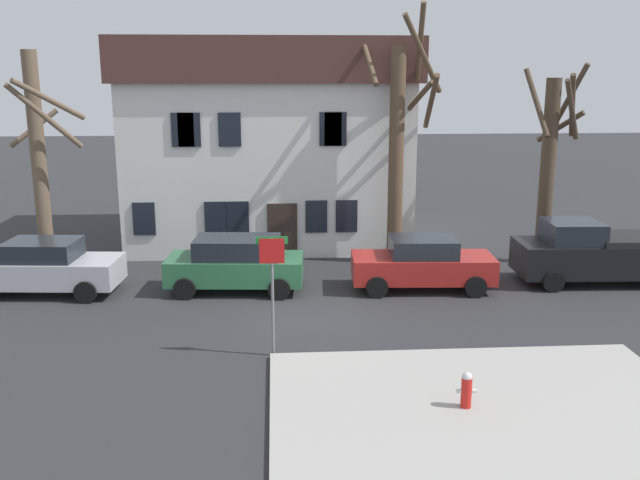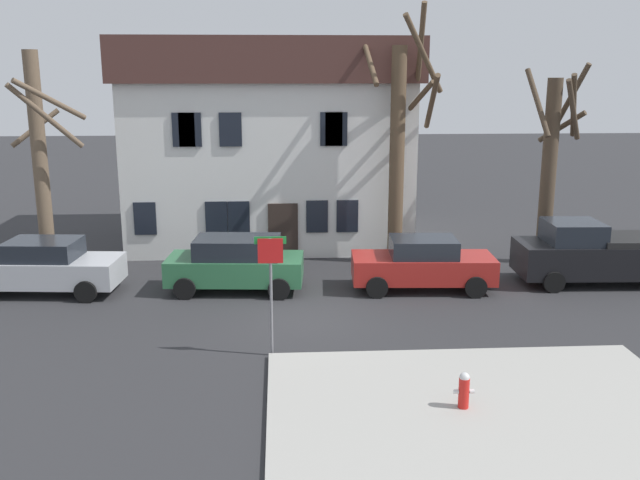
{
  "view_description": "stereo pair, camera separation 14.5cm",
  "coord_description": "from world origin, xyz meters",
  "px_view_note": "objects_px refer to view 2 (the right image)",
  "views": [
    {
      "loc": [
        -0.77,
        -18.73,
        6.78
      ],
      "look_at": [
        0.63,
        2.37,
        1.7
      ],
      "focal_mm": 39.21,
      "sensor_mm": 36.0,
      "label": 1
    },
    {
      "loc": [
        -0.62,
        -18.74,
        6.78
      ],
      "look_at": [
        0.63,
        2.37,
        1.7
      ],
      "focal_mm": 39.21,
      "sensor_mm": 36.0,
      "label": 2
    }
  ],
  "objects_px": {
    "car_red_sedan": "(423,264)",
    "car_silver_sedan": "(45,267)",
    "car_green_wagon": "(236,263)",
    "tree_bare_mid": "(400,143)",
    "tree_bare_near": "(41,160)",
    "building_main": "(270,140)",
    "fire_hydrant": "(464,389)",
    "tree_bare_far": "(551,161)",
    "street_sign_pole": "(271,274)",
    "pickup_truck_black": "(599,254)"
  },
  "relations": [
    {
      "from": "building_main",
      "to": "car_silver_sedan",
      "type": "distance_m",
      "value": 10.6
    },
    {
      "from": "building_main",
      "to": "car_red_sedan",
      "type": "height_order",
      "value": "building_main"
    },
    {
      "from": "tree_bare_mid",
      "to": "tree_bare_far",
      "type": "distance_m",
      "value": 5.42
    },
    {
      "from": "tree_bare_mid",
      "to": "car_red_sedan",
      "type": "xyz_separation_m",
      "value": [
        0.27,
        -3.26,
        -3.54
      ]
    },
    {
      "from": "street_sign_pole",
      "to": "pickup_truck_black",
      "type": "bearing_deg",
      "value": 27.07
    },
    {
      "from": "tree_bare_mid",
      "to": "pickup_truck_black",
      "type": "relative_size",
      "value": 1.66
    },
    {
      "from": "tree_bare_mid",
      "to": "car_green_wagon",
      "type": "height_order",
      "value": "tree_bare_mid"
    },
    {
      "from": "tree_bare_mid",
      "to": "car_silver_sedan",
      "type": "distance_m",
      "value": 12.51
    },
    {
      "from": "building_main",
      "to": "car_green_wagon",
      "type": "height_order",
      "value": "building_main"
    },
    {
      "from": "car_silver_sedan",
      "to": "pickup_truck_black",
      "type": "height_order",
      "value": "pickup_truck_black"
    },
    {
      "from": "tree_bare_near",
      "to": "fire_hydrant",
      "type": "distance_m",
      "value": 16.32
    },
    {
      "from": "tree_bare_far",
      "to": "fire_hydrant",
      "type": "bearing_deg",
      "value": -117.8
    },
    {
      "from": "tree_bare_far",
      "to": "fire_hydrant",
      "type": "height_order",
      "value": "tree_bare_far"
    },
    {
      "from": "tree_bare_near",
      "to": "street_sign_pole",
      "type": "height_order",
      "value": "tree_bare_near"
    },
    {
      "from": "tree_bare_near",
      "to": "car_green_wagon",
      "type": "height_order",
      "value": "tree_bare_near"
    },
    {
      "from": "street_sign_pole",
      "to": "car_green_wagon",
      "type": "bearing_deg",
      "value": 102.34
    },
    {
      "from": "fire_hydrant",
      "to": "tree_bare_near",
      "type": "bearing_deg",
      "value": 136.8
    },
    {
      "from": "car_green_wagon",
      "to": "tree_bare_far",
      "type": "bearing_deg",
      "value": 13.8
    },
    {
      "from": "tree_bare_near",
      "to": "car_green_wagon",
      "type": "relative_size",
      "value": 1.71
    },
    {
      "from": "tree_bare_far",
      "to": "car_silver_sedan",
      "type": "distance_m",
      "value": 17.44
    },
    {
      "from": "tree_bare_mid",
      "to": "fire_hydrant",
      "type": "bearing_deg",
      "value": -92.83
    },
    {
      "from": "tree_bare_near",
      "to": "street_sign_pole",
      "type": "relative_size",
      "value": 2.5
    },
    {
      "from": "tree_bare_far",
      "to": "tree_bare_near",
      "type": "bearing_deg",
      "value": -178.87
    },
    {
      "from": "fire_hydrant",
      "to": "pickup_truck_black",
      "type": "bearing_deg",
      "value": 52.11
    },
    {
      "from": "car_green_wagon",
      "to": "building_main",
      "type": "bearing_deg",
      "value": 81.86
    },
    {
      "from": "tree_bare_near",
      "to": "car_green_wagon",
      "type": "distance_m",
      "value": 7.59
    },
    {
      "from": "car_silver_sedan",
      "to": "car_green_wagon",
      "type": "relative_size",
      "value": 1.1
    },
    {
      "from": "tree_bare_mid",
      "to": "street_sign_pole",
      "type": "bearing_deg",
      "value": -118.23
    },
    {
      "from": "tree_bare_mid",
      "to": "car_silver_sedan",
      "type": "xyz_separation_m",
      "value": [
        -11.64,
        -2.91,
        -3.53
      ]
    },
    {
      "from": "tree_bare_far",
      "to": "pickup_truck_black",
      "type": "bearing_deg",
      "value": -72.67
    },
    {
      "from": "building_main",
      "to": "car_red_sedan",
      "type": "xyz_separation_m",
      "value": [
        4.88,
        -7.58,
        -3.25
      ]
    },
    {
      "from": "car_green_wagon",
      "to": "pickup_truck_black",
      "type": "relative_size",
      "value": 0.8
    },
    {
      "from": "tree_bare_mid",
      "to": "car_green_wagon",
      "type": "bearing_deg",
      "value": -151.85
    },
    {
      "from": "fire_hydrant",
      "to": "street_sign_pole",
      "type": "bearing_deg",
      "value": 140.6
    },
    {
      "from": "tree_bare_mid",
      "to": "pickup_truck_black",
      "type": "height_order",
      "value": "tree_bare_mid"
    },
    {
      "from": "fire_hydrant",
      "to": "car_red_sedan",
      "type": "bearing_deg",
      "value": 84.21
    },
    {
      "from": "fire_hydrant",
      "to": "street_sign_pole",
      "type": "distance_m",
      "value": 5.31
    },
    {
      "from": "pickup_truck_black",
      "to": "street_sign_pole",
      "type": "xyz_separation_m",
      "value": [
        -10.67,
        -5.45,
        1.08
      ]
    },
    {
      "from": "tree_bare_far",
      "to": "car_red_sedan",
      "type": "bearing_deg",
      "value": -150.03
    },
    {
      "from": "car_red_sedan",
      "to": "car_silver_sedan",
      "type": "bearing_deg",
      "value": 178.33
    },
    {
      "from": "pickup_truck_black",
      "to": "car_green_wagon",
      "type": "bearing_deg",
      "value": -179.45
    },
    {
      "from": "building_main",
      "to": "street_sign_pole",
      "type": "relative_size",
      "value": 3.78
    },
    {
      "from": "tree_bare_mid",
      "to": "car_green_wagon",
      "type": "distance_m",
      "value": 7.3
    },
    {
      "from": "tree_bare_mid",
      "to": "tree_bare_far",
      "type": "relative_size",
      "value": 1.27
    },
    {
      "from": "tree_bare_far",
      "to": "fire_hydrant",
      "type": "relative_size",
      "value": 9.31
    },
    {
      "from": "car_green_wagon",
      "to": "car_red_sedan",
      "type": "distance_m",
      "value": 5.94
    },
    {
      "from": "tree_bare_near",
      "to": "fire_hydrant",
      "type": "relative_size",
      "value": 9.82
    },
    {
      "from": "car_red_sedan",
      "to": "fire_hydrant",
      "type": "relative_size",
      "value": 5.98
    },
    {
      "from": "building_main",
      "to": "pickup_truck_black",
      "type": "distance_m",
      "value": 13.35
    },
    {
      "from": "building_main",
      "to": "tree_bare_far",
      "type": "distance_m",
      "value": 11.01
    }
  ]
}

